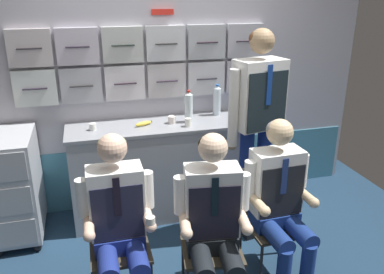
{
  "coord_description": "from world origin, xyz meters",
  "views": [
    {
      "loc": [
        -0.65,
        -2.33,
        2.08
      ],
      "look_at": [
        0.08,
        0.38,
        1.03
      ],
      "focal_mm": 37.27,
      "sensor_mm": 36.0,
      "label": 1
    }
  ],
  "objects_px": {
    "folding_chair_left": "(118,230)",
    "crew_member_center": "(214,220)",
    "crew_member_right": "(280,198)",
    "snack_banana": "(144,124)",
    "water_bottle_blue_cap": "(189,107)",
    "crew_member_left": "(119,220)",
    "folding_chair_right": "(268,209)",
    "paper_cup_tan": "(172,119)",
    "crew_member_standing": "(258,115)",
    "folding_chair_center": "(209,230)",
    "service_trolley": "(14,185)"
  },
  "relations": [
    {
      "from": "crew_member_right",
      "to": "snack_banana",
      "type": "height_order",
      "value": "crew_member_right"
    },
    {
      "from": "crew_member_left",
      "to": "folding_chair_center",
      "type": "height_order",
      "value": "crew_member_left"
    },
    {
      "from": "service_trolley",
      "to": "snack_banana",
      "type": "bearing_deg",
      "value": 3.75
    },
    {
      "from": "folding_chair_center",
      "to": "crew_member_left",
      "type": "bearing_deg",
      "value": 179.89
    },
    {
      "from": "crew_member_right",
      "to": "snack_banana",
      "type": "relative_size",
      "value": 7.23
    },
    {
      "from": "folding_chair_left",
      "to": "crew_member_center",
      "type": "distance_m",
      "value": 0.7
    },
    {
      "from": "crew_member_center",
      "to": "crew_member_right",
      "type": "distance_m",
      "value": 0.57
    },
    {
      "from": "folding_chair_center",
      "to": "crew_member_standing",
      "type": "bearing_deg",
      "value": 46.37
    },
    {
      "from": "folding_chair_center",
      "to": "crew_member_right",
      "type": "distance_m",
      "value": 0.55
    },
    {
      "from": "folding_chair_center",
      "to": "crew_member_center",
      "type": "bearing_deg",
      "value": -98.57
    },
    {
      "from": "crew_member_left",
      "to": "snack_banana",
      "type": "height_order",
      "value": "crew_member_left"
    },
    {
      "from": "service_trolley",
      "to": "paper_cup_tan",
      "type": "bearing_deg",
      "value": 3.17
    },
    {
      "from": "water_bottle_blue_cap",
      "to": "crew_member_left",
      "type": "bearing_deg",
      "value": -123.72
    },
    {
      "from": "water_bottle_blue_cap",
      "to": "snack_banana",
      "type": "relative_size",
      "value": 1.75
    },
    {
      "from": "folding_chair_right",
      "to": "crew_member_left",
      "type": "bearing_deg",
      "value": -172.51
    },
    {
      "from": "crew_member_left",
      "to": "water_bottle_blue_cap",
      "type": "distance_m",
      "value": 1.43
    },
    {
      "from": "folding_chair_left",
      "to": "crew_member_standing",
      "type": "xyz_separation_m",
      "value": [
        1.23,
        0.48,
        0.6
      ]
    },
    {
      "from": "service_trolley",
      "to": "crew_member_center",
      "type": "xyz_separation_m",
      "value": [
        1.39,
        -1.23,
        0.17
      ]
    },
    {
      "from": "folding_chair_left",
      "to": "folding_chair_right",
      "type": "xyz_separation_m",
      "value": [
        1.14,
        -0.01,
        0.0
      ]
    },
    {
      "from": "folding_chair_center",
      "to": "crew_member_right",
      "type": "xyz_separation_m",
      "value": [
        0.52,
        -0.01,
        0.18
      ]
    },
    {
      "from": "crew_member_left",
      "to": "water_bottle_blue_cap",
      "type": "xyz_separation_m",
      "value": [
        0.77,
        1.15,
        0.38
      ]
    },
    {
      "from": "crew_member_left",
      "to": "snack_banana",
      "type": "bearing_deg",
      "value": 73.23
    },
    {
      "from": "crew_member_standing",
      "to": "water_bottle_blue_cap",
      "type": "height_order",
      "value": "crew_member_standing"
    },
    {
      "from": "folding_chair_right",
      "to": "snack_banana",
      "type": "relative_size",
      "value": 4.78
    },
    {
      "from": "crew_member_center",
      "to": "snack_banana",
      "type": "height_order",
      "value": "crew_member_center"
    },
    {
      "from": "crew_member_left",
      "to": "crew_member_standing",
      "type": "xyz_separation_m",
      "value": [
        1.23,
        0.64,
        0.42
      ]
    },
    {
      "from": "crew_member_left",
      "to": "paper_cup_tan",
      "type": "xyz_separation_m",
      "value": [
        0.61,
        1.15,
        0.27
      ]
    },
    {
      "from": "crew_member_left",
      "to": "crew_member_center",
      "type": "distance_m",
      "value": 0.61
    },
    {
      "from": "snack_banana",
      "to": "folding_chair_right",
      "type": "bearing_deg",
      "value": -51.81
    },
    {
      "from": "crew_member_right",
      "to": "crew_member_standing",
      "type": "relative_size",
      "value": 0.69
    },
    {
      "from": "water_bottle_blue_cap",
      "to": "paper_cup_tan",
      "type": "height_order",
      "value": "water_bottle_blue_cap"
    },
    {
      "from": "crew_member_right",
      "to": "water_bottle_blue_cap",
      "type": "distance_m",
      "value": 1.28
    },
    {
      "from": "folding_chair_left",
      "to": "snack_banana",
      "type": "xyz_separation_m",
      "value": [
        0.35,
        0.99,
        0.43
      ]
    },
    {
      "from": "folding_chair_right",
      "to": "snack_banana",
      "type": "height_order",
      "value": "snack_banana"
    },
    {
      "from": "folding_chair_center",
      "to": "water_bottle_blue_cap",
      "type": "height_order",
      "value": "water_bottle_blue_cap"
    },
    {
      "from": "crew_member_left",
      "to": "snack_banana",
      "type": "relative_size",
      "value": 7.22
    },
    {
      "from": "crew_member_standing",
      "to": "snack_banana",
      "type": "xyz_separation_m",
      "value": [
        -0.88,
        0.51,
        -0.16
      ]
    },
    {
      "from": "folding_chair_left",
      "to": "snack_banana",
      "type": "distance_m",
      "value": 1.14
    },
    {
      "from": "crew_member_right",
      "to": "paper_cup_tan",
      "type": "bearing_deg",
      "value": 114.48
    },
    {
      "from": "crew_member_left",
      "to": "crew_member_standing",
      "type": "bearing_deg",
      "value": 27.52
    },
    {
      "from": "service_trolley",
      "to": "folding_chair_right",
      "type": "xyz_separation_m",
      "value": [
        1.93,
        -0.93,
        -0.01
      ]
    },
    {
      "from": "service_trolley",
      "to": "folding_chair_right",
      "type": "height_order",
      "value": "service_trolley"
    },
    {
      "from": "folding_chair_center",
      "to": "crew_member_right",
      "type": "bearing_deg",
      "value": -0.94
    },
    {
      "from": "crew_member_center",
      "to": "crew_member_right",
      "type": "bearing_deg",
      "value": 15.18
    },
    {
      "from": "crew_member_center",
      "to": "paper_cup_tan",
      "type": "height_order",
      "value": "crew_member_center"
    },
    {
      "from": "crew_member_right",
      "to": "crew_member_standing",
      "type": "height_order",
      "value": "crew_member_standing"
    },
    {
      "from": "service_trolley",
      "to": "water_bottle_blue_cap",
      "type": "bearing_deg",
      "value": 2.78
    },
    {
      "from": "folding_chair_right",
      "to": "crew_member_right",
      "type": "xyz_separation_m",
      "value": [
        0.01,
        -0.16,
        0.18
      ]
    },
    {
      "from": "paper_cup_tan",
      "to": "snack_banana",
      "type": "xyz_separation_m",
      "value": [
        -0.26,
        -0.0,
        -0.02
      ]
    },
    {
      "from": "snack_banana",
      "to": "water_bottle_blue_cap",
      "type": "bearing_deg",
      "value": 0.15
    }
  ]
}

